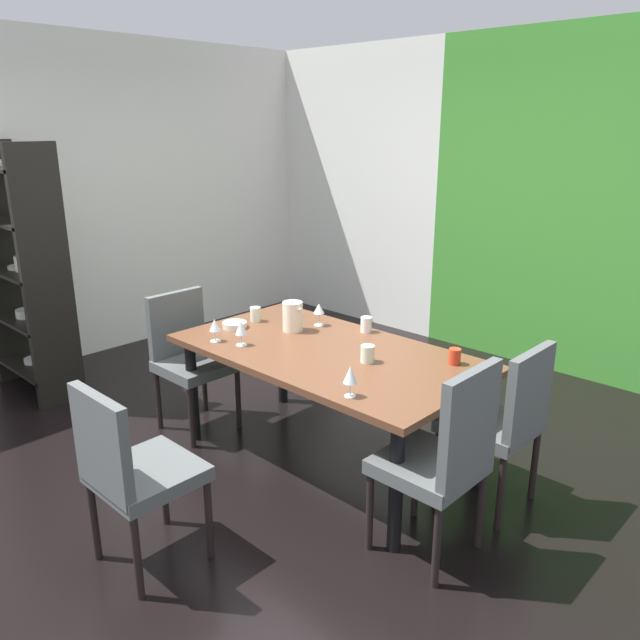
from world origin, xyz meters
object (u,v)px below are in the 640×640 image
wine_glass_near_window (350,375)px  wine_glass_front (215,326)px  cup_left (366,325)px  cup_right (255,314)px  dining_table (327,362)px  cup_west (455,356)px  chair_right_far (504,417)px  wine_glass_north (319,309)px  chair_head_near (131,467)px  cup_corner (368,354)px  wine_glass_near_shelf (241,328)px  serving_bowl_rear (235,325)px  chair_left_near (189,353)px  display_shelf (25,270)px  chair_right_near (444,454)px  pitcher_east (293,316)px

wine_glass_near_window → wine_glass_front: size_ratio=1.11×
cup_left → cup_right: bearing=-153.9°
dining_table → cup_west: size_ratio=20.57×
wine_glass_front → cup_right: 0.46m
chair_right_far → cup_right: 1.75m
chair_right_far → cup_right: bearing=97.1°
wine_glass_north → cup_left: size_ratio=1.51×
chair_head_near → cup_corner: size_ratio=9.43×
wine_glass_near_shelf → cup_left: (0.38, 0.70, -0.06)m
wine_glass_near_shelf → serving_bowl_rear: size_ratio=1.01×
chair_left_near → dining_table: bearing=106.2°
cup_west → display_shelf: bearing=-160.5°
display_shelf → cup_corner: display_shelf is taller
chair_right_near → cup_corner: 0.80m
cup_corner → pitcher_east: pitcher_east is taller
chair_right_near → pitcher_east: bearing=74.1°
chair_right_far → cup_right: (-1.72, -0.21, 0.25)m
wine_glass_front → display_shelf: bearing=-167.4°
cup_left → wine_glass_near_shelf: bearing=-118.5°
cup_corner → cup_right: bearing=176.4°
cup_right → wine_glass_north: bearing=31.2°
chair_left_near → wine_glass_near_window: 1.55m
cup_right → pitcher_east: size_ratio=0.51×
display_shelf → wine_glass_front: 1.81m
cup_corner → chair_head_near: bearing=-101.6°
chair_right_far → chair_left_near: (-1.99, -0.58, -0.00)m
chair_left_near → cup_left: 1.21m
chair_right_near → chair_right_far: (-0.01, 0.58, -0.02)m
chair_head_near → chair_right_far: bearing=58.8°
wine_glass_front → serving_bowl_rear: size_ratio=0.90×
chair_right_near → wine_glass_near_window: bearing=103.1°
wine_glass_front → wine_glass_near_shelf: (0.17, 0.06, 0.01)m
dining_table → chair_right_far: size_ratio=1.98×
cup_right → serving_bowl_rear: bearing=-87.9°
wine_glass_near_window → serving_bowl_rear: 1.28m
chair_right_near → chair_right_far: chair_right_near is taller
wine_glass_front → cup_corner: wine_glass_front is taller
chair_right_near → chair_head_near: size_ratio=1.08×
chair_head_near → pitcher_east: chair_head_near is taller
chair_left_near → wine_glass_north: bearing=132.7°
chair_left_near → chair_head_near: bearing=44.8°
chair_right_near → chair_head_near: 1.42m
chair_head_near → cup_west: chair_head_near is taller
serving_bowl_rear → pitcher_east: pitcher_east is taller
chair_head_near → wine_glass_front: size_ratio=6.45×
display_shelf → wine_glass_near_window: size_ratio=11.89×
wine_glass_near_window → cup_right: 1.34m
dining_table → cup_right: size_ratio=18.90×
wine_glass_near_shelf → wine_glass_north: (0.07, 0.59, 0.00)m
wine_glass_north → cup_left: (0.31, 0.11, -0.06)m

